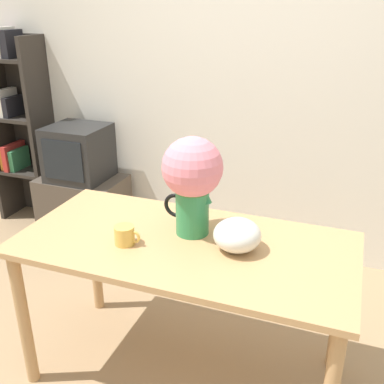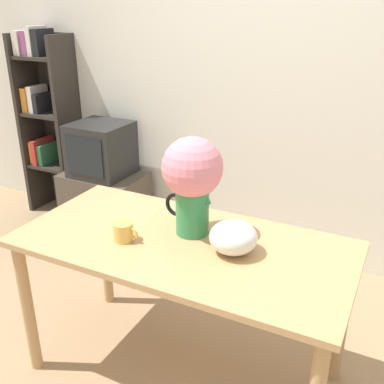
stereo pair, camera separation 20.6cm
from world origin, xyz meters
name	(u,v)px [view 1 (the left image)]	position (x,y,z in m)	size (l,w,h in m)	color
wall_back	(244,79)	(0.00, 1.67, 1.30)	(8.00, 0.05, 2.60)	silver
table	(185,261)	(0.11, 0.24, 0.67)	(1.55, 0.76, 0.78)	tan
flower_vase	(192,177)	(0.12, 0.34, 1.06)	(0.28, 0.28, 0.47)	#2D844C
coffee_mug	(125,235)	(-0.13, 0.13, 0.82)	(0.13, 0.09, 0.09)	gold
white_bowl	(237,235)	(0.36, 0.26, 0.85)	(0.21, 0.21, 0.15)	silver
tv_stand	(84,207)	(-1.21, 1.36, 0.26)	(0.66, 0.43, 0.51)	#4C4238
tv_set	(79,153)	(-1.21, 1.36, 0.72)	(0.43, 0.42, 0.42)	black
bookshelf	(18,118)	(-1.88, 1.52, 0.90)	(0.48, 0.31, 1.62)	#2D2823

